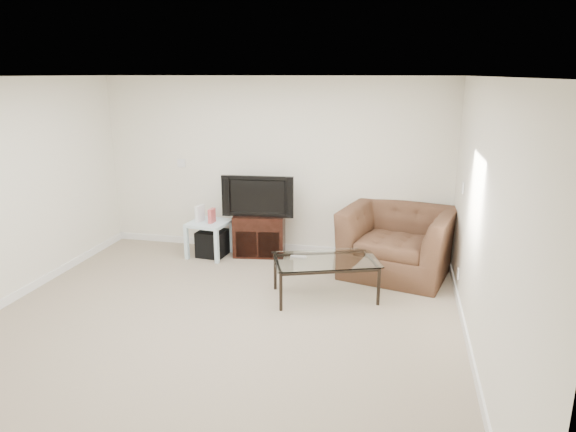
% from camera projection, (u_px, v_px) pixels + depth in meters
% --- Properties ---
extents(floor, '(5.00, 5.00, 0.00)m').
position_uv_depth(floor, '(216.00, 328.00, 5.28)').
color(floor, tan).
rests_on(floor, ground).
extents(ceiling, '(5.00, 5.00, 0.00)m').
position_uv_depth(ceiling, '(205.00, 77.00, 4.61)').
color(ceiling, white).
rests_on(ceiling, ground).
extents(wall_back, '(5.00, 0.02, 2.50)m').
position_uv_depth(wall_back, '(273.00, 166.00, 7.30)').
color(wall_back, silver).
rests_on(wall_back, ground).
extents(wall_right, '(0.02, 5.00, 2.50)m').
position_uv_depth(wall_right, '(484.00, 227.00, 4.43)').
color(wall_right, silver).
rests_on(wall_right, ground).
extents(plate_back, '(0.12, 0.02, 0.12)m').
position_uv_depth(plate_back, '(181.00, 163.00, 7.58)').
color(plate_back, white).
rests_on(plate_back, wall_back).
extents(plate_right_switch, '(0.02, 0.09, 0.13)m').
position_uv_depth(plate_right_switch, '(463.00, 188.00, 5.94)').
color(plate_right_switch, white).
rests_on(plate_right_switch, wall_right).
extents(plate_right_outlet, '(0.02, 0.08, 0.12)m').
position_uv_depth(plate_right_outlet, '(458.00, 274.00, 5.91)').
color(plate_right_outlet, white).
rests_on(plate_right_outlet, wall_right).
extents(tv_stand, '(0.77, 0.59, 0.59)m').
position_uv_depth(tv_stand, '(260.00, 234.00, 7.38)').
color(tv_stand, black).
rests_on(tv_stand, floor).
extents(dvd_player, '(0.45, 0.34, 0.06)m').
position_uv_depth(dvd_player, '(259.00, 222.00, 7.29)').
color(dvd_player, black).
rests_on(dvd_player, tv_stand).
extents(television, '(0.95, 0.27, 0.58)m').
position_uv_depth(television, '(259.00, 195.00, 7.19)').
color(television, black).
rests_on(television, tv_stand).
extents(side_table, '(0.59, 0.59, 0.51)m').
position_uv_depth(side_table, '(210.00, 239.00, 7.32)').
color(side_table, silver).
rests_on(side_table, floor).
extents(subwoofer, '(0.41, 0.41, 0.38)m').
position_uv_depth(subwoofer, '(212.00, 243.00, 7.34)').
color(subwoofer, black).
rests_on(subwoofer, floor).
extents(game_console, '(0.09, 0.18, 0.23)m').
position_uv_depth(game_console, '(200.00, 213.00, 7.24)').
color(game_console, white).
rests_on(game_console, side_table).
extents(game_case, '(0.07, 0.15, 0.20)m').
position_uv_depth(game_case, '(212.00, 216.00, 7.18)').
color(game_case, '#CC4C4C').
rests_on(game_case, side_table).
extents(recliner, '(1.51, 1.17, 1.17)m').
position_uv_depth(recliner, '(398.00, 231.00, 6.58)').
color(recliner, '#513B20').
rests_on(recliner, floor).
extents(coffee_table, '(1.34, 1.03, 0.46)m').
position_uv_depth(coffee_table, '(325.00, 278.00, 5.96)').
color(coffee_table, black).
rests_on(coffee_table, floor).
extents(remote, '(0.19, 0.07, 0.02)m').
position_uv_depth(remote, '(298.00, 257.00, 5.94)').
color(remote, '#B2B2B7').
rests_on(remote, coffee_table).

